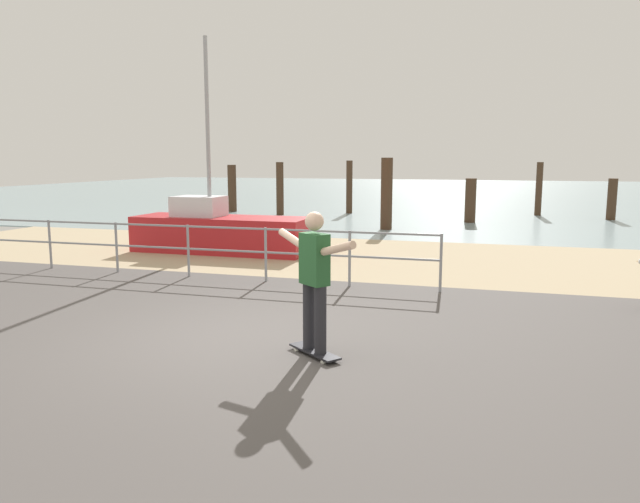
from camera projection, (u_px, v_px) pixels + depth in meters
ground_plane at (194, 366)px, 6.81m from camera, size 24.00×10.00×0.04m
beach_strip at (354, 257)px, 14.39m from camera, size 24.00×6.00×0.04m
sea_surface at (448, 193)px, 40.93m from camera, size 72.00×50.00×0.04m
railing_fence at (188, 243)px, 11.78m from camera, size 9.85×0.05×1.05m
sailboat at (227, 232)px, 14.90m from camera, size 4.96×1.43×5.23m
skateboard at (315, 352)px, 7.11m from camera, size 0.75×0.65×0.08m
skateboarder at (314, 273)px, 6.96m from camera, size 1.20×0.96×1.65m
groyne_post_0 at (232, 189)px, 26.19m from camera, size 0.37×0.37×2.06m
groyne_post_1 at (280, 189)px, 24.63m from camera, size 0.30×0.30×2.18m
groyne_post_2 at (349, 187)px, 25.40m from camera, size 0.26×0.26×2.24m
groyne_post_3 at (387, 194)px, 19.60m from camera, size 0.38×0.38×2.36m
groyne_post_4 at (470, 201)px, 21.81m from camera, size 0.39×0.39×1.62m
groyne_post_5 at (539, 189)px, 24.44m from camera, size 0.26×0.26×2.18m
groyne_post_6 at (612, 200)px, 22.68m from camera, size 0.34×0.34×1.59m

